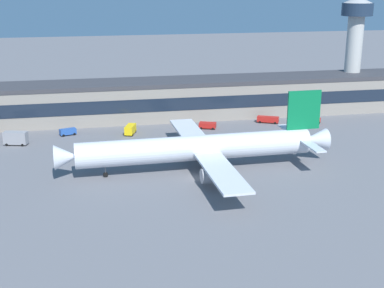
{
  "coord_description": "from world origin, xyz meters",
  "views": [
    {
      "loc": [
        -21.95,
        -108.26,
        42.16
      ],
      "look_at": [
        1.28,
        8.78,
        5.0
      ],
      "focal_mm": 50.61,
      "sensor_mm": 36.0,
      "label": 1
    }
  ],
  "objects_px": {
    "airliner": "(199,148)",
    "crew_van": "(130,129)",
    "control_tower": "(355,40)",
    "baggage_tug": "(314,121)",
    "stair_truck": "(16,138)",
    "belt_loader": "(267,119)",
    "follow_me_car": "(68,131)",
    "pushback_tractor": "(208,125)"
  },
  "relations": [
    {
      "from": "control_tower",
      "to": "baggage_tug",
      "type": "bearing_deg",
      "value": -137.9
    },
    {
      "from": "control_tower",
      "to": "crew_van",
      "type": "height_order",
      "value": "control_tower"
    },
    {
      "from": "belt_loader",
      "to": "follow_me_car",
      "type": "height_order",
      "value": "belt_loader"
    },
    {
      "from": "stair_truck",
      "to": "baggage_tug",
      "type": "relative_size",
      "value": 1.56
    },
    {
      "from": "control_tower",
      "to": "baggage_tug",
      "type": "height_order",
      "value": "control_tower"
    },
    {
      "from": "pushback_tractor",
      "to": "baggage_tug",
      "type": "bearing_deg",
      "value": -2.32
    },
    {
      "from": "control_tower",
      "to": "pushback_tractor",
      "type": "relative_size",
      "value": 6.64
    },
    {
      "from": "control_tower",
      "to": "belt_loader",
      "type": "xyz_separation_m",
      "value": [
        -33.81,
        -14.73,
        -21.03
      ]
    },
    {
      "from": "stair_truck",
      "to": "pushback_tractor",
      "type": "height_order",
      "value": "stair_truck"
    },
    {
      "from": "follow_me_car",
      "to": "belt_loader",
      "type": "bearing_deg",
      "value": 1.82
    },
    {
      "from": "stair_truck",
      "to": "pushback_tractor",
      "type": "bearing_deg",
      "value": 6.21
    },
    {
      "from": "stair_truck",
      "to": "belt_loader",
      "type": "relative_size",
      "value": 0.97
    },
    {
      "from": "stair_truck",
      "to": "crew_van",
      "type": "relative_size",
      "value": 1.14
    },
    {
      "from": "baggage_tug",
      "to": "follow_me_car",
      "type": "bearing_deg",
      "value": 178.3
    },
    {
      "from": "airliner",
      "to": "stair_truck",
      "type": "relative_size",
      "value": 9.76
    },
    {
      "from": "baggage_tug",
      "to": "follow_me_car",
      "type": "xyz_separation_m",
      "value": [
        -71.61,
        2.12,
        0.0
      ]
    },
    {
      "from": "stair_truck",
      "to": "airliner",
      "type": "bearing_deg",
      "value": -33.05
    },
    {
      "from": "pushback_tractor",
      "to": "control_tower",
      "type": "bearing_deg",
      "value": 18.28
    },
    {
      "from": "airliner",
      "to": "follow_me_car",
      "type": "height_order",
      "value": "airliner"
    },
    {
      "from": "control_tower",
      "to": "stair_truck",
      "type": "distance_m",
      "value": 109.58
    },
    {
      "from": "pushback_tractor",
      "to": "airliner",
      "type": "bearing_deg",
      "value": -106.03
    },
    {
      "from": "control_tower",
      "to": "pushback_tractor",
      "type": "bearing_deg",
      "value": -161.72
    },
    {
      "from": "belt_loader",
      "to": "follow_me_car",
      "type": "xyz_separation_m",
      "value": [
        -58.51,
        -1.86,
        -0.06
      ]
    },
    {
      "from": "baggage_tug",
      "to": "follow_me_car",
      "type": "relative_size",
      "value": 0.86
    },
    {
      "from": "follow_me_car",
      "to": "pushback_tractor",
      "type": "bearing_deg",
      "value": -1.19
    },
    {
      "from": "control_tower",
      "to": "follow_me_car",
      "type": "bearing_deg",
      "value": -169.81
    },
    {
      "from": "stair_truck",
      "to": "pushback_tractor",
      "type": "xyz_separation_m",
      "value": [
        52.46,
        5.71,
        -0.93
      ]
    },
    {
      "from": "baggage_tug",
      "to": "crew_van",
      "type": "bearing_deg",
      "value": -179.76
    },
    {
      "from": "pushback_tractor",
      "to": "crew_van",
      "type": "bearing_deg",
      "value": -176.11
    },
    {
      "from": "belt_loader",
      "to": "follow_me_car",
      "type": "relative_size",
      "value": 1.39
    },
    {
      "from": "airliner",
      "to": "crew_van",
      "type": "relative_size",
      "value": 11.13
    },
    {
      "from": "control_tower",
      "to": "follow_me_car",
      "type": "xyz_separation_m",
      "value": [
        -92.32,
        -16.59,
        -21.1
      ]
    },
    {
      "from": "stair_truck",
      "to": "belt_loader",
      "type": "distance_m",
      "value": 71.87
    },
    {
      "from": "stair_truck",
      "to": "baggage_tug",
      "type": "xyz_separation_m",
      "value": [
        84.47,
        4.41,
        -0.89
      ]
    },
    {
      "from": "control_tower",
      "to": "crew_van",
      "type": "xyz_separation_m",
      "value": [
        -75.21,
        -18.94,
        -20.73
      ]
    },
    {
      "from": "airliner",
      "to": "follow_me_car",
      "type": "xyz_separation_m",
      "value": [
        -29.95,
        34.39,
        -4.17
      ]
    },
    {
      "from": "pushback_tractor",
      "to": "follow_me_car",
      "type": "bearing_deg",
      "value": 178.81
    },
    {
      "from": "belt_loader",
      "to": "crew_van",
      "type": "distance_m",
      "value": 41.61
    },
    {
      "from": "belt_loader",
      "to": "crew_van",
      "type": "relative_size",
      "value": 1.18
    },
    {
      "from": "stair_truck",
      "to": "baggage_tug",
      "type": "height_order",
      "value": "stair_truck"
    },
    {
      "from": "pushback_tractor",
      "to": "follow_me_car",
      "type": "relative_size",
      "value": 1.13
    },
    {
      "from": "airliner",
      "to": "stair_truck",
      "type": "xyz_separation_m",
      "value": [
        -42.82,
        27.85,
        -3.28
      ]
    }
  ]
}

